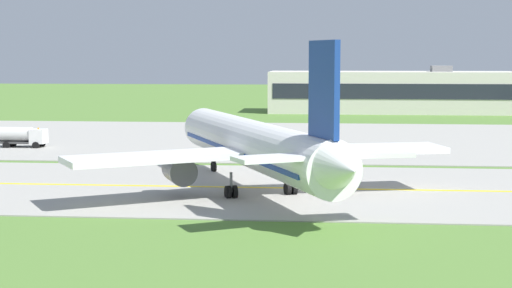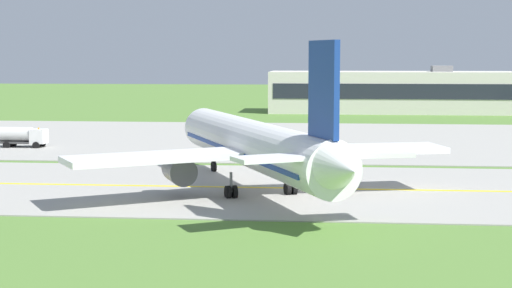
# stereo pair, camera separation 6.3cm
# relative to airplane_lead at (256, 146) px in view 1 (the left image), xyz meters

# --- Properties ---
(ground_plane) EXTENTS (500.00, 500.00, 0.00)m
(ground_plane) POSITION_rel_airplane_lead_xyz_m (4.32, 2.81, -4.13)
(ground_plane) COLOR #517A33
(taxiway_strip) EXTENTS (240.00, 28.00, 0.10)m
(taxiway_strip) POSITION_rel_airplane_lead_xyz_m (4.32, 2.81, -4.08)
(taxiway_strip) COLOR #9E9B93
(taxiway_strip) RESTS_ON ground
(apron_pad) EXTENTS (140.00, 52.00, 0.10)m
(apron_pad) POSITION_rel_airplane_lead_xyz_m (14.32, 44.81, -4.08)
(apron_pad) COLOR #9E9B93
(apron_pad) RESTS_ON ground
(taxiway_centreline) EXTENTS (220.00, 0.60, 0.01)m
(taxiway_centreline) POSITION_rel_airplane_lead_xyz_m (4.32, 2.81, -4.03)
(taxiway_centreline) COLOR yellow
(taxiway_centreline) RESTS_ON taxiway_strip
(airplane_lead) EXTENTS (31.08, 37.62, 12.70)m
(airplane_lead) POSITION_rel_airplane_lead_xyz_m (0.00, 0.00, 0.00)
(airplane_lead) COLOR white
(airplane_lead) RESTS_ON ground
(service_truck_fuel) EXTENTS (6.04, 2.44, 2.65)m
(service_truck_fuel) POSITION_rel_airplane_lead_xyz_m (-32.63, 31.23, -2.60)
(service_truck_fuel) COLOR silver
(service_truck_fuel) RESTS_ON ground
(terminal_building) EXTENTS (49.50, 13.79, 9.55)m
(terminal_building) POSITION_rel_airplane_lead_xyz_m (18.27, 99.49, 0.06)
(terminal_building) COLOR beige
(terminal_building) RESTS_ON ground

